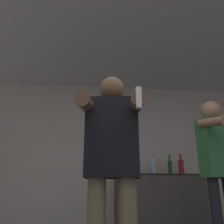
{
  "coord_description": "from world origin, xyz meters",
  "views": [
    {
      "loc": [
        -0.43,
        -1.04,
        0.67
      ],
      "look_at": [
        -0.29,
        0.77,
        1.27
      ],
      "focal_mm": 40.0,
      "sensor_mm": 36.0,
      "label": 1
    }
  ],
  "objects": [
    {
      "name": "person_man_side",
      "position": [
        0.92,
        1.54,
        1.04
      ],
      "size": [
        0.48,
        0.55,
        1.69
      ],
      "color": "black",
      "rests_on": "ground_plane"
    },
    {
      "name": "wall_back",
      "position": [
        0.0,
        3.18,
        1.27
      ],
      "size": [
        7.0,
        0.06,
        2.55
      ],
      "color": "beige",
      "rests_on": "ground_plane"
    },
    {
      "name": "bottle_clear_vodka",
      "position": [
        0.81,
        2.88,
        1.08
      ],
      "size": [
        0.06,
        0.06,
        0.34
      ],
      "color": "#194723",
      "rests_on": "counter"
    },
    {
      "name": "person_woman_foreground",
      "position": [
        -0.29,
        0.75,
        0.91
      ],
      "size": [
        0.5,
        0.49,
        1.56
      ],
      "color": "#75664C",
      "rests_on": "ground_plane"
    },
    {
      "name": "bottle_dark_rum",
      "position": [
        0.99,
        2.88,
        1.09
      ],
      "size": [
        0.09,
        0.09,
        0.34
      ],
      "color": "maroon",
      "rests_on": "counter"
    },
    {
      "name": "bottle_red_label",
      "position": [
        0.24,
        2.88,
        1.04
      ],
      "size": [
        0.1,
        0.1,
        0.22
      ],
      "color": "black",
      "rests_on": "counter"
    },
    {
      "name": "ceiling_slab",
      "position": [
        0.0,
        1.58,
        2.57
      ],
      "size": [
        7.0,
        3.67,
        0.05
      ],
      "color": "silver",
      "rests_on": "wall_back"
    },
    {
      "name": "counter",
      "position": [
        0.58,
        2.85,
        0.48
      ],
      "size": [
        1.3,
        0.64,
        0.96
      ],
      "color": "#47423D",
      "rests_on": "ground_plane"
    },
    {
      "name": "bottle_short_whiskey",
      "position": [
        0.54,
        2.88,
        1.09
      ],
      "size": [
        0.08,
        0.08,
        0.31
      ],
      "color": "silver",
      "rests_on": "counter"
    }
  ]
}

